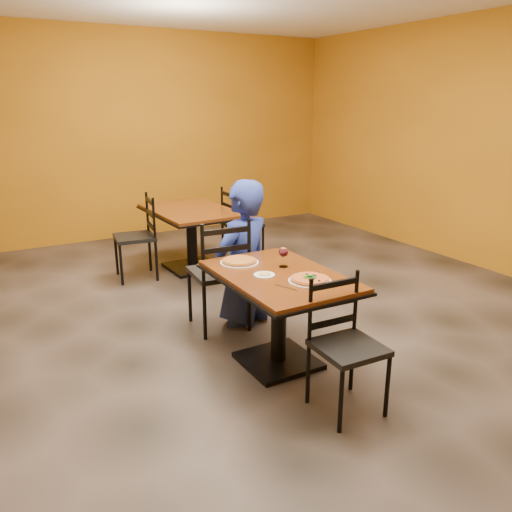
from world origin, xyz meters
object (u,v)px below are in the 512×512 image
pizza_main (310,279)px  pizza_far (239,261)px  chair_main_near (349,348)px  chair_second_right (243,225)px  wine_glass (283,256)px  table_second (191,224)px  diner (242,253)px  chair_main_far (218,273)px  chair_second_left (135,238)px  plate_far (239,263)px  table_main (279,298)px  plate_main (310,281)px  side_plate (264,275)px

pizza_main → pizza_far: same height
chair_main_near → chair_second_right: bearing=75.6°
wine_glass → chair_main_near: bearing=-93.7°
table_second → pizza_far: bearing=-102.5°
diner → chair_main_far: bearing=-18.7°
chair_second_left → chair_main_near: bearing=14.5°
chair_main_near → pizza_far: (-0.20, 1.14, 0.32)m
table_second → plate_far: (-0.48, -2.18, 0.19)m
table_main → diner: 0.88m
chair_main_near → pizza_main: size_ratio=3.20×
table_main → pizza_far: size_ratio=4.39×
chair_second_right → table_second: bearing=90.9°
plate_main → wine_glass: (0.02, 0.38, 0.08)m
chair_main_near → side_plate: chair_main_near is taller
wine_glass → plate_far: bearing=135.5°
side_plate → chair_main_far: bearing=88.7°
diner → side_plate: size_ratio=8.38×
side_plate → wine_glass: 0.27m
chair_main_near → wine_glass: wine_glass is taller
chair_main_near → chair_second_left: chair_second_left is taller
chair_second_left → pizza_main: size_ratio=3.42×
table_main → pizza_main: 0.35m
chair_main_near → diner: size_ratio=0.68×
chair_second_right → plate_far: 2.50m
plate_far → table_second: bearing=77.5°
plate_far → side_plate: size_ratio=1.94×
table_second → pizza_far: (-0.48, -2.18, 0.21)m
chair_main_far → pizza_far: bearing=90.4°
chair_main_near → pizza_main: (0.04, 0.51, 0.32)m
plate_main → plate_far: same height
table_main → table_second: size_ratio=0.90×
table_main → pizza_main: size_ratio=4.33×
table_second → pizza_far: size_ratio=4.88×
chair_main_near → plate_main: 0.59m
table_second → pizza_main: 2.83m
chair_second_left → side_plate: bearing=12.7°
table_second → diner: 1.71m
table_main → chair_second_right: bearing=67.7°
chair_main_near → chair_second_left: bearing=99.5°
pizza_far → pizza_main: bearing=-69.4°
table_second → wine_glass: bearing=-95.4°
table_main → pizza_main: (0.10, -0.26, 0.21)m
chair_main_far → chair_second_right: chair_main_far is taller
table_second → side_plate: bearing=-100.4°
table_main → plate_far: size_ratio=3.97×
diner → plate_main: size_ratio=4.32×
table_second → pizza_main: (-0.25, -2.81, 0.21)m
table_second → plate_main: plate_main is taller
table_second → side_plate: size_ratio=8.54×
chair_second_left → plate_far: (0.22, -2.18, 0.27)m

